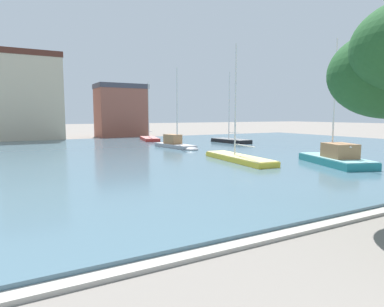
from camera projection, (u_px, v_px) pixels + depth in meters
The scene contains 9 objects.
harbor_water at pixel (69, 158), 28.28m from camera, with size 88.60×43.69×0.24m, color #476675.
quay_edge_coping at pixel (212, 251), 9.15m from camera, with size 88.60×0.50×0.12m, color #ADA89E.
sailboat_grey at pixel (177, 145), 36.07m from camera, with size 2.40×6.80×8.69m.
sailboat_red at pixel (149, 139), 47.46m from camera, with size 3.30×7.07×8.31m.
sailboat_teal at pixel (332, 159), 24.29m from camera, with size 4.59×7.51×9.04m.
sailboat_black at pixel (228, 141), 43.61m from camera, with size 2.53×6.67×9.15m.
sailboat_yellow at pixel (233, 158), 26.44m from camera, with size 2.61×9.19×9.06m.
townhouse_corner_house at pixel (29, 97), 48.21m from camera, with size 8.89×6.04×12.55m.
townhouse_wide_warehouse at pixel (121, 111), 58.17m from camera, with size 8.36×5.38×8.99m.
Camera 1 is at (-4.79, -0.01, 3.72)m, focal length 31.59 mm.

